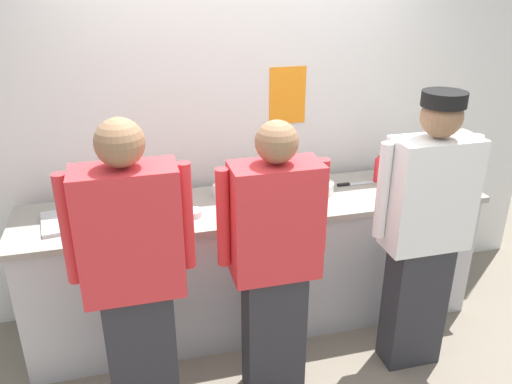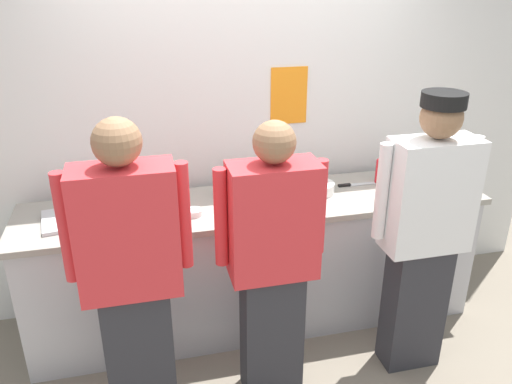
# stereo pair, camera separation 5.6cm
# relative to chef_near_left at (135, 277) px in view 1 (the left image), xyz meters

# --- Properties ---
(ground_plane) EXTENTS (9.00, 9.00, 0.00)m
(ground_plane) POSITION_rel_chef_near_left_xyz_m (0.82, 0.35, -0.92)
(ground_plane) COLOR slate
(wall_back) EXTENTS (4.80, 0.11, 2.82)m
(wall_back) POSITION_rel_chef_near_left_xyz_m (0.82, 1.17, 0.48)
(wall_back) COLOR silver
(wall_back) RESTS_ON ground
(prep_counter) EXTENTS (3.06, 0.66, 0.93)m
(prep_counter) POSITION_rel_chef_near_left_xyz_m (0.82, 0.70, -0.46)
(prep_counter) COLOR #B2B2B7
(prep_counter) RESTS_ON ground
(chef_near_left) EXTENTS (0.63, 0.24, 1.74)m
(chef_near_left) POSITION_rel_chef_near_left_xyz_m (0.00, 0.00, 0.00)
(chef_near_left) COLOR #2D2D33
(chef_near_left) RESTS_ON ground
(chef_center) EXTENTS (0.61, 0.24, 1.67)m
(chef_center) POSITION_rel_chef_near_left_xyz_m (0.74, 0.04, -0.04)
(chef_center) COLOR #2D2D33
(chef_center) RESTS_ON ground
(chef_far_right) EXTENTS (0.63, 0.24, 1.75)m
(chef_far_right) POSITION_rel_chef_near_left_xyz_m (1.66, 0.06, 0.01)
(chef_far_right) COLOR #2D2D33
(chef_far_right) RESTS_ON ground
(plate_stack_front) EXTENTS (0.22, 0.22, 0.07)m
(plate_stack_front) POSITION_rel_chef_near_left_xyz_m (1.26, 0.75, 0.05)
(plate_stack_front) COLOR white
(plate_stack_front) RESTS_ON prep_counter
(mixing_bowl_steel) EXTENTS (0.30, 0.30, 0.11)m
(mixing_bowl_steel) POSITION_rel_chef_near_left_xyz_m (0.79, 0.69, 0.06)
(mixing_bowl_steel) COLOR #B7BABF
(mixing_bowl_steel) RESTS_ON prep_counter
(sheet_tray) EXTENTS (0.49, 0.39, 0.02)m
(sheet_tray) POSITION_rel_chef_near_left_xyz_m (-0.28, 0.71, 0.02)
(sheet_tray) COLOR #B7BABF
(sheet_tray) RESTS_ON prep_counter
(squeeze_bottle_primary) EXTENTS (0.05, 0.05, 0.20)m
(squeeze_bottle_primary) POSITION_rel_chef_near_left_xyz_m (1.74, 0.82, 0.11)
(squeeze_bottle_primary) COLOR red
(squeeze_bottle_primary) RESTS_ON prep_counter
(ramekin_red_sauce) EXTENTS (0.11, 0.11, 0.04)m
(ramekin_red_sauce) POSITION_rel_chef_near_left_xyz_m (1.95, 0.65, 0.03)
(ramekin_red_sauce) COLOR white
(ramekin_red_sauce) RESTS_ON prep_counter
(ramekin_green_sauce) EXTENTS (0.10, 0.10, 0.04)m
(ramekin_green_sauce) POSITION_rel_chef_near_left_xyz_m (0.39, 0.59, 0.03)
(ramekin_green_sauce) COLOR white
(ramekin_green_sauce) RESTS_ON prep_counter
(ramekin_orange_sauce) EXTENTS (0.10, 0.10, 0.04)m
(ramekin_orange_sauce) POSITION_rel_chef_near_left_xyz_m (0.28, 0.68, 0.03)
(ramekin_orange_sauce) COLOR white
(ramekin_orange_sauce) RESTS_ON prep_counter
(ramekin_yellow_sauce) EXTENTS (0.10, 0.10, 0.04)m
(ramekin_yellow_sauce) POSITION_rel_chef_near_left_xyz_m (2.07, 0.72, 0.03)
(ramekin_yellow_sauce) COLOR white
(ramekin_yellow_sauce) RESTS_ON prep_counter
(deli_cup) EXTENTS (0.09, 0.09, 0.08)m
(deli_cup) POSITION_rel_chef_near_left_xyz_m (0.60, 0.84, 0.05)
(deli_cup) COLOR white
(deli_cup) RESTS_ON prep_counter
(chefs_knife) EXTENTS (0.28, 0.03, 0.02)m
(chefs_knife) POSITION_rel_chef_near_left_xyz_m (1.54, 0.81, 0.02)
(chefs_knife) COLOR #B7BABF
(chefs_knife) RESTS_ON prep_counter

